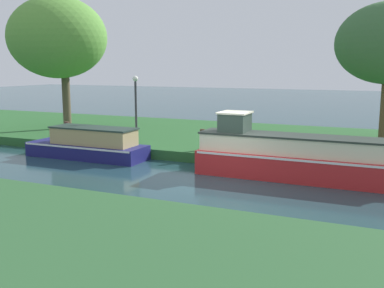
{
  "coord_description": "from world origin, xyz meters",
  "views": [
    {
      "loc": [
        5.08,
        -13.65,
        3.71
      ],
      "look_at": [
        -1.57,
        1.2,
        0.9
      ],
      "focal_mm": 42.32,
      "sensor_mm": 36.0,
      "label": 1
    }
  ],
  "objects": [
    {
      "name": "ground_plane",
      "position": [
        0.0,
        0.0,
        0.0
      ],
      "size": [
        120.0,
        120.0,
        0.0
      ],
      "primitive_type": "plane",
      "color": "#203F45"
    },
    {
      "name": "riverbank_far",
      "position": [
        0.0,
        7.0,
        0.2
      ],
      "size": [
        72.0,
        10.0,
        0.4
      ],
      "primitive_type": "cube",
      "color": "#285B2A",
      "rests_on": "ground_plane"
    },
    {
      "name": "red_barge",
      "position": [
        2.79,
        1.2,
        0.7
      ],
      "size": [
        8.52,
        1.65,
        2.15
      ],
      "color": "red",
      "rests_on": "ground_plane"
    },
    {
      "name": "navy_narrowboat",
      "position": [
        -6.17,
        1.2,
        0.54
      ],
      "size": [
        5.14,
        1.55,
        1.28
      ],
      "color": "navy",
      "rests_on": "ground_plane"
    },
    {
      "name": "willow_tree_left",
      "position": [
        -10.93,
        5.19,
        5.13
      ],
      "size": [
        5.2,
        4.76,
        6.82
      ],
      "color": "brown",
      "rests_on": "riverbank_far"
    },
    {
      "name": "lamp_post",
      "position": [
        -5.32,
        3.51,
        2.22
      ],
      "size": [
        0.24,
        0.24,
        2.89
      ],
      "color": "#333338",
      "rests_on": "riverbank_far"
    },
    {
      "name": "mooring_post_near",
      "position": [
        -8.49,
        2.66,
        0.81
      ],
      "size": [
        0.19,
        0.19,
        0.81
      ],
      "primitive_type": "cylinder",
      "color": "brown",
      "rests_on": "riverbank_far"
    },
    {
      "name": "mooring_post_far",
      "position": [
        -1.78,
        2.66,
        0.83
      ],
      "size": [
        0.2,
        0.2,
        0.85
      ],
      "primitive_type": "cylinder",
      "color": "#423222",
      "rests_on": "riverbank_far"
    }
  ]
}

